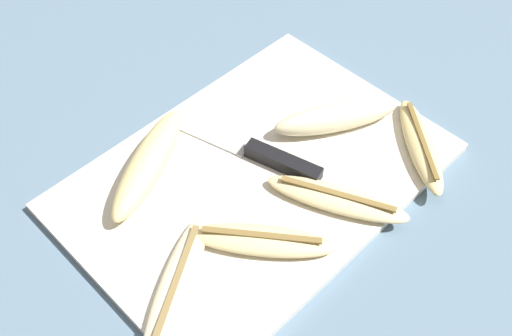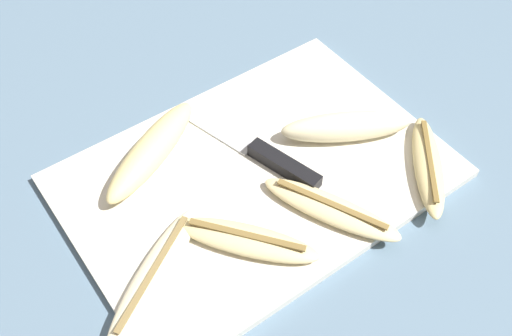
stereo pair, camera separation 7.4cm
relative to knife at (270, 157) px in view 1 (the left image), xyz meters
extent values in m
plane|color=slate|center=(-0.03, 0.00, -0.02)|extent=(4.00, 4.00, 0.00)
cube|color=silver|center=(-0.03, 0.00, -0.01)|extent=(0.46, 0.32, 0.01)
cube|color=black|center=(0.00, -0.02, 0.00)|extent=(0.05, 0.10, 0.02)
cube|color=#B7BABF|center=(-0.02, 0.09, -0.01)|extent=(0.05, 0.12, 0.00)
ellipsoid|color=beige|center=(0.10, -0.02, 0.01)|extent=(0.17, 0.12, 0.04)
ellipsoid|color=beige|center=(-0.20, -0.06, 0.00)|extent=(0.18, 0.13, 0.02)
cube|color=olive|center=(-0.20, -0.06, 0.01)|extent=(0.13, 0.09, 0.00)
ellipsoid|color=#EDD689|center=(-0.12, 0.09, 0.01)|extent=(0.18, 0.12, 0.04)
ellipsoid|color=beige|center=(-0.10, -0.08, 0.00)|extent=(0.14, 0.16, 0.02)
cube|color=brown|center=(-0.10, -0.08, 0.01)|extent=(0.09, 0.11, 0.00)
ellipsoid|color=beige|center=(0.01, -0.10, 0.00)|extent=(0.11, 0.18, 0.02)
cube|color=olive|center=(0.01, -0.10, 0.01)|extent=(0.07, 0.13, 0.00)
ellipsoid|color=#DBC684|center=(0.15, -0.12, 0.00)|extent=(0.13, 0.15, 0.02)
cube|color=brown|center=(0.15, -0.12, 0.01)|extent=(0.09, 0.11, 0.00)
camera|label=1|loc=(-0.36, -0.34, 0.58)|focal=42.00mm
camera|label=2|loc=(-0.30, -0.38, 0.58)|focal=42.00mm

